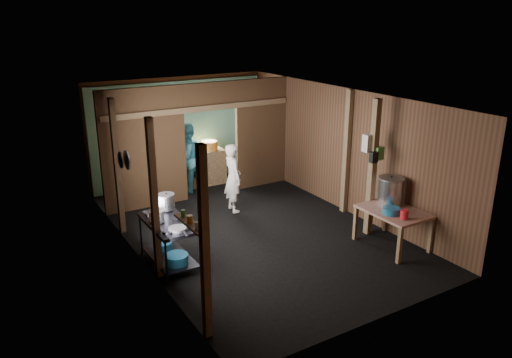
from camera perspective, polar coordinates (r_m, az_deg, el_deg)
floor at (r=9.75m, az=-0.61°, el=-5.82°), size 4.50×7.00×0.00m
ceiling at (r=8.99m, az=-0.66°, el=9.45°), size 4.50×7.00×0.00m
wall_back at (r=12.34m, az=-8.90°, el=5.59°), size 4.50×0.00×2.60m
wall_front at (r=6.69m, az=14.75°, el=-6.11°), size 4.50×0.00×2.60m
wall_left at (r=8.44m, az=-13.95°, el=-0.84°), size 0.00×7.00×2.60m
wall_right at (r=10.56m, az=9.99°, el=3.33°), size 0.00×7.00×2.60m
partition_left at (r=10.71m, az=-12.80°, el=3.37°), size 1.85×0.10×2.60m
partition_right at (r=11.89m, az=0.58°, el=5.32°), size 1.35×0.10×2.60m
partition_header at (r=11.08m, az=-5.35°, el=9.53°), size 1.30×0.10×0.60m
turquoise_panel at (r=12.29m, az=-8.78°, el=5.31°), size 4.40×0.06×2.50m
back_counter at (r=12.19m, az=-6.41°, el=1.27°), size 1.20×0.50×0.85m
wall_clock at (r=12.22m, az=-7.77°, el=8.39°), size 0.20×0.03×0.20m
post_left_a at (r=6.20m, az=-5.96°, el=-7.63°), size 0.10×0.12×2.60m
post_left_b at (r=7.74m, az=-11.66°, el=-2.45°), size 0.10×0.12×2.60m
post_left_c at (r=9.56m, az=-15.72°, el=1.29°), size 0.10×0.12×2.60m
post_right at (r=10.37m, az=10.41°, el=3.02°), size 0.10×0.12×2.60m
post_free at (r=9.38m, az=13.27°, el=1.17°), size 0.12×0.12×2.60m
cross_beam at (r=10.97m, az=-6.38°, el=8.09°), size 4.40×0.12×0.12m
pan_lid_big at (r=8.71m, az=-14.67°, el=2.13°), size 0.03×0.34×0.34m
pan_lid_small at (r=9.11m, az=-15.35°, el=2.13°), size 0.03×0.30×0.30m
wall_shelf at (r=6.58m, az=-7.62°, el=-5.12°), size 0.14×0.80×0.03m
jar_white at (r=6.34m, az=-6.74°, el=-5.37°), size 0.07×0.07×0.10m
jar_yellow at (r=6.56m, az=-7.64°, el=-4.59°), size 0.08×0.08×0.10m
jar_green at (r=6.74m, az=-8.39°, el=-3.95°), size 0.06×0.06×0.10m
bag_white at (r=9.27m, az=12.92°, el=4.08°), size 0.22×0.15×0.32m
bag_green at (r=9.30m, az=13.97°, el=2.90°), size 0.16×0.12×0.24m
bag_black at (r=9.21m, az=13.41°, el=2.46°), size 0.14×0.10×0.20m
gas_range at (r=8.43m, az=-9.98°, el=-7.27°), size 0.68×1.33×0.78m
prep_table at (r=9.28m, az=15.45°, el=-5.49°), size 0.86×1.18×0.70m
stove_pot_large at (r=8.70m, az=-10.31°, el=-2.68°), size 0.38×0.38×0.31m
stove_pot_med at (r=8.23m, az=-11.41°, el=-4.32°), size 0.35×0.35×0.23m
frying_pan at (r=7.90m, az=-9.05°, el=-5.71°), size 0.34×0.53×0.07m
blue_tub_front at (r=8.24m, az=-9.13°, el=-9.09°), size 0.38×0.38×0.16m
blue_tub_back at (r=8.76m, az=-10.64°, el=-7.56°), size 0.31×0.31×0.13m
stock_pot at (r=9.31m, az=15.23°, el=-1.41°), size 0.62×0.62×0.54m
wash_basin at (r=8.96m, az=15.36°, el=-3.55°), size 0.32×0.32×0.12m
pink_bucket at (r=8.79m, az=16.74°, el=-3.94°), size 0.17×0.17×0.17m
knife at (r=8.83m, az=17.36°, el=-4.44°), size 0.30×0.10×0.01m
yellow_tub at (r=12.14m, az=-5.39°, el=3.87°), size 0.40×0.40×0.22m
red_cup at (r=11.89m, az=-8.31°, el=3.20°), size 0.11×0.11×0.12m
cook at (r=10.41m, az=-2.69°, el=0.13°), size 0.39×0.56×1.47m
worker_back at (r=11.60m, az=-7.99°, el=2.39°), size 0.98×0.89×1.65m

